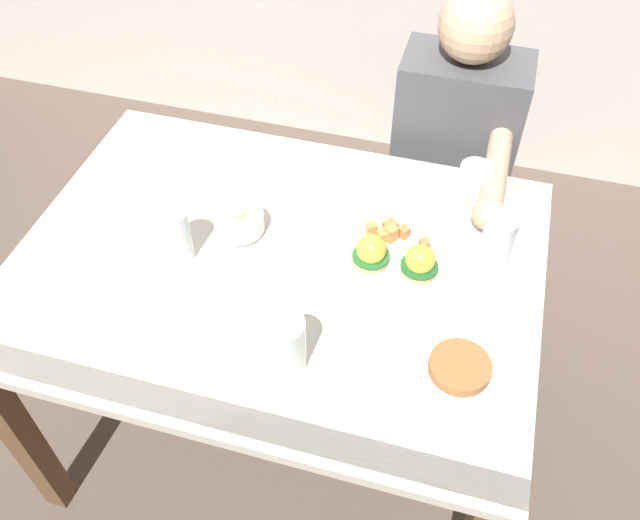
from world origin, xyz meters
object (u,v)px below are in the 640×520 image
fruit_bowl (239,222)px  water_glass_near (498,241)px  eggs_benedict_plate (395,260)px  coffee_mug (475,181)px  water_glass_extra (286,346)px  dining_table (277,292)px  side_plate (459,370)px  water_glass_far (176,237)px  diner_person (452,158)px  fork (244,162)px

fruit_bowl → water_glass_near: bearing=7.4°
eggs_benedict_plate → coffee_mug: coffee_mug is taller
water_glass_extra → dining_table: bearing=113.4°
dining_table → side_plate: bearing=-22.6°
water_glass_near → side_plate: bearing=-95.8°
eggs_benedict_plate → water_glass_far: (-0.48, -0.10, 0.04)m
eggs_benedict_plate → water_glass_extra: water_glass_extra is taller
water_glass_far → diner_person: (0.55, 0.64, -0.15)m
water_glass_far → side_plate: 0.68m
dining_table → fork: bearing=121.3°
eggs_benedict_plate → water_glass_far: water_glass_far is taller
water_glass_near → diner_person: size_ratio=0.11×
dining_table → side_plate: side_plate is taller
water_glass_near → diner_person: (-0.15, 0.45, -0.15)m
eggs_benedict_plate → fruit_bowl: 0.38m
water_glass_far → water_glass_extra: bearing=-33.3°
eggs_benedict_plate → diner_person: diner_person is taller
dining_table → water_glass_near: 0.53m
dining_table → fruit_bowl: bearing=147.2°
fork → water_glass_extra: (0.30, -0.57, 0.06)m
fruit_bowl → diner_person: size_ratio=0.11×
water_glass_far → side_plate: size_ratio=0.69×
fork → side_plate: size_ratio=0.78×
side_plate → diner_person: 0.80m
coffee_mug → water_glass_far: water_glass_far is taller
coffee_mug → diner_person: size_ratio=0.10×
coffee_mug → diner_person: diner_person is taller
dining_table → fruit_bowl: size_ratio=10.00×
dining_table → water_glass_near: (0.48, 0.15, 0.16)m
diner_person → water_glass_near: bearing=-72.2°
coffee_mug → water_glass_extra: water_glass_extra is taller
diner_person → fork: bearing=-151.8°
water_glass_extra → coffee_mug: bearing=63.9°
fork → diner_person: diner_person is taller
dining_table → water_glass_extra: water_glass_extra is taller
water_glass_far → water_glass_extra: 0.39m
fork → side_plate: (0.64, -0.50, 0.01)m
coffee_mug → side_plate: size_ratio=0.56×
side_plate → water_glass_extra: bearing=-168.1°
fruit_bowl → water_glass_far: 0.16m
dining_table → fruit_bowl: fruit_bowl is taller
water_glass_near → side_plate: size_ratio=0.63×
coffee_mug → side_plate: 0.54m
eggs_benedict_plate → fork: 0.53m
fruit_bowl → fork: size_ratio=0.77×
fruit_bowl → coffee_mug: (0.52, 0.28, 0.02)m
fruit_bowl → coffee_mug: bearing=28.0°
fruit_bowl → coffee_mug: size_ratio=1.08×
water_glass_extra → diner_person: (0.22, 0.86, -0.15)m
eggs_benedict_plate → coffee_mug: (0.14, 0.29, 0.02)m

